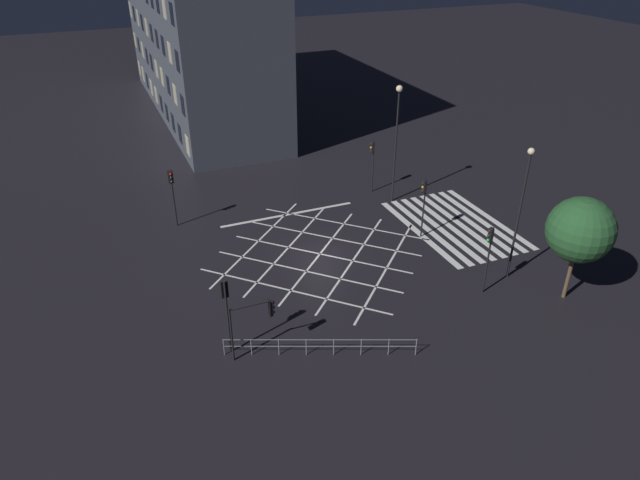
{
  "coord_description": "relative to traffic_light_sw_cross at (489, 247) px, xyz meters",
  "views": [
    {
      "loc": [
        -30.99,
        13.02,
        20.23
      ],
      "look_at": [
        0.0,
        0.0,
        1.1
      ],
      "focal_mm": 32.0,
      "sensor_mm": 36.0,
      "label": 1
    }
  ],
  "objects": [
    {
      "name": "traffic_light_se_cross",
      "position": [
        15.87,
        -0.5,
        -0.07
      ],
      "size": [
        0.36,
        0.39,
        4.44
      ],
      "rotation": [
        0.0,
        0.0,
        1.57
      ],
      "color": "black",
      "rests_on": "ground_plane"
    },
    {
      "name": "traffic_light_sw_cross",
      "position": [
        0.0,
        0.0,
        0.0
      ],
      "size": [
        0.36,
        0.39,
        4.55
      ],
      "rotation": [
        0.0,
        0.0,
        1.57
      ],
      "color": "black",
      "rests_on": "ground_plane"
    },
    {
      "name": "office_building",
      "position": [
        43.92,
        7.41,
        7.69
      ],
      "size": [
        36.72,
        10.06,
        21.85
      ],
      "rotation": [
        0.0,
        0.0,
        3.14
      ],
      "color": "#3D424C",
      "rests_on": "ground_plane"
    },
    {
      "name": "street_tree_near",
      "position": [
        -2.33,
        -4.35,
        1.42
      ],
      "size": [
        3.85,
        3.85,
        6.59
      ],
      "color": "brown",
      "rests_on": "ground_plane"
    },
    {
      "name": "traffic_light_nw_main",
      "position": [
        0.72,
        15.71,
        -0.06
      ],
      "size": [
        0.39,
        0.36,
        4.46
      ],
      "color": "black",
      "rests_on": "ground_plane"
    },
    {
      "name": "traffic_light_ne_main",
      "position": [
        16.04,
        15.69,
        -0.06
      ],
      "size": [
        0.39,
        0.36,
        4.46
      ],
      "rotation": [
        0.0,
        0.0,
        3.14
      ],
      "color": "black",
      "rests_on": "ground_plane"
    },
    {
      "name": "traffic_light_median_south",
      "position": [
        7.56,
        -0.22,
        -0.07
      ],
      "size": [
        0.36,
        0.39,
        4.45
      ],
      "rotation": [
        0.0,
        0.0,
        1.57
      ],
      "color": "black",
      "rests_on": "ground_plane"
    },
    {
      "name": "road_markings",
      "position": [
        8.44,
        0.08,
        -3.23
      ],
      "size": [
        16.12,
        22.47,
        0.01
      ],
      "color": "silver",
      "rests_on": "ground_plane"
    },
    {
      "name": "pedestrian_railing",
      "position": [
        -1.45,
        11.43,
        -2.56
      ],
      "size": [
        3.97,
        9.38,
        1.05
      ],
      "rotation": [
        0.0,
        0.0,
        -1.97
      ],
      "color": "gray",
      "rests_on": "ground_plane"
    },
    {
      "name": "ground_plane",
      "position": [
        8.12,
        7.41,
        -3.23
      ],
      "size": [
        200.0,
        200.0,
        0.0
      ],
      "primitive_type": "plane",
      "color": "black"
    },
    {
      "name": "street_lamp_west",
      "position": [
        13.65,
        -1.29,
        3.26
      ],
      "size": [
        0.51,
        0.51,
        9.41
      ],
      "color": "black",
      "rests_on": "ground_plane"
    },
    {
      "name": "street_lamp_east",
      "position": [
        0.85,
        -2.65,
        2.28
      ],
      "size": [
        0.41,
        0.41,
        8.74
      ],
      "color": "black",
      "rests_on": "ground_plane"
    },
    {
      "name": "traffic_light_nw_cross",
      "position": [
        -0.08,
        14.43,
        -0.78
      ],
      "size": [
        0.36,
        2.43,
        3.35
      ],
      "rotation": [
        0.0,
        0.0,
        -1.57
      ],
      "color": "black",
      "rests_on": "ground_plane"
    }
  ]
}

